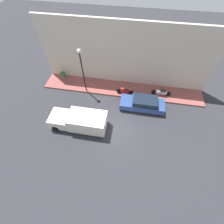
% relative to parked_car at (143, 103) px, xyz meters
% --- Properties ---
extents(ground_plane, '(60.00, 60.00, 0.00)m').
position_rel_parked_car_xyz_m(ground_plane, '(-2.93, 2.36, -0.63)').
color(ground_plane, '#2D2D33').
extents(sidewalk, '(2.35, 17.47, 0.16)m').
position_rel_parked_car_xyz_m(sidewalk, '(2.24, 2.36, -0.55)').
color(sidewalk, '#934C47').
rests_on(sidewalk, ground_plane).
extents(building_facade, '(0.30, 17.47, 6.74)m').
position_rel_parked_car_xyz_m(building_facade, '(3.56, 2.36, 2.74)').
color(building_facade, beige).
rests_on(building_facade, ground_plane).
extents(parked_car, '(1.66, 4.34, 1.31)m').
position_rel_parked_car_xyz_m(parked_car, '(0.00, 0.00, 0.00)').
color(parked_car, '#2D4784').
rests_on(parked_car, ground_plane).
extents(delivery_van, '(1.84, 5.05, 1.71)m').
position_rel_parked_car_xyz_m(delivery_van, '(-3.18, 5.52, 0.25)').
color(delivery_van, silver).
rests_on(delivery_van, ground_plane).
extents(motorcycle_red, '(0.30, 1.80, 0.84)m').
position_rel_parked_car_xyz_m(motorcycle_red, '(1.50, 1.93, -0.02)').
color(motorcycle_red, '#B21E1E').
rests_on(motorcycle_red, sidewalk).
extents(scooter_silver, '(0.30, 2.05, 0.73)m').
position_rel_parked_car_xyz_m(scooter_silver, '(1.93, -1.88, -0.06)').
color(scooter_silver, '#B7B7BF').
rests_on(scooter_silver, sidewalk).
extents(streetlamp, '(0.39, 0.39, 4.91)m').
position_rel_parked_car_xyz_m(streetlamp, '(1.29, 6.20, 2.97)').
color(streetlamp, black).
rests_on(streetlamp, sidewalk).
extents(potted_plant, '(0.59, 0.59, 0.95)m').
position_rel_parked_car_xyz_m(potted_plant, '(2.78, 9.35, 0.08)').
color(potted_plant, slate).
rests_on(potted_plant, sidewalk).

